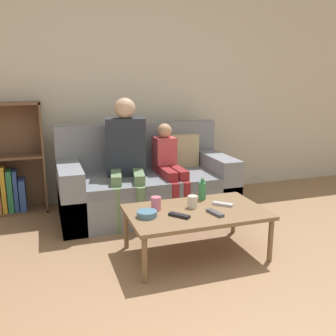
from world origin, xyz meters
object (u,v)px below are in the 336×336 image
person_adult (126,151)px  cup_near (156,203)px  person_child (169,165)px  cup_far (193,202)px  bottle (202,190)px  tv_remote_1 (223,204)px  tv_remote_0 (215,213)px  couch (146,185)px  tv_remote_2 (179,215)px  snack_bowl (147,214)px  coffee_table (196,214)px  bookshelf (3,172)px

person_adult → cup_near: (0.04, -0.90, -0.27)m
person_child → cup_far: bearing=-97.5°
person_adult → bottle: bearing=-47.2°
tv_remote_1 → tv_remote_0: bearing=-178.6°
couch → person_adult: 0.46m
person_child → tv_remote_2: (-0.27, -1.04, -0.14)m
tv_remote_1 → tv_remote_2: size_ratio=0.97×
tv_remote_2 → snack_bowl: 0.25m
couch → person_adult: person_adult is taller
couch → tv_remote_2: bearing=-93.2°
person_adult → bottle: (0.49, -0.77, -0.24)m
snack_bowl → bottle: bottle is taller
coffee_table → bookshelf: bearing=134.6°
snack_bowl → tv_remote_2: bearing=-19.4°
tv_remote_1 → snack_bowl: (-0.66, -0.05, 0.01)m
cup_near → bottle: size_ratio=0.58×
tv_remote_2 → bottle: bearing=5.5°
bookshelf → tv_remote_0: 2.36m
cup_far → snack_bowl: size_ratio=0.63×
bottle → tv_remote_1: bearing=-64.7°
couch → tv_remote_0: couch is taller
person_adult → cup_far: (0.33, -0.94, -0.27)m
tv_remote_1 → snack_bowl: 0.66m
tv_remote_1 → tv_remote_2: (-0.43, -0.13, 0.00)m
coffee_table → tv_remote_0: size_ratio=6.20×
couch → bookshelf: size_ratio=1.53×
person_adult → tv_remote_1: person_adult is taller
cup_far → tv_remote_2: cup_far is taller
snack_bowl → couch: bearing=74.9°
person_adult → snack_bowl: 1.07m
cup_far → bottle: bearing=46.2°
person_child → bottle: (0.06, -0.71, -0.07)m
cup_far → tv_remote_1: (0.25, -0.04, -0.04)m
couch → tv_remote_0: 1.24m
tv_remote_0 → tv_remote_2: (-0.28, 0.04, 0.00)m
person_child → cup_near: bearing=-116.5°
bookshelf → cup_near: 1.91m
person_child → bottle: size_ratio=5.02×
bottle → cup_far: bearing=-133.8°
tv_remote_0 → snack_bowl: bearing=154.1°
coffee_table → person_adult: 1.12m
cup_near → snack_bowl: cup_near is taller
bookshelf → bottle: bookshelf is taller
cup_far → tv_remote_2: (-0.18, -0.17, -0.04)m
bookshelf → coffee_table: (1.54, -1.56, -0.10)m
tv_remote_2 → snack_bowl: (-0.23, 0.08, 0.01)m
cup_near → tv_remote_1: size_ratio=0.69×
cup_near → cup_far: size_ratio=1.11×
couch → tv_remote_2: size_ratio=10.98×
tv_remote_2 → snack_bowl: size_ratio=1.04×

